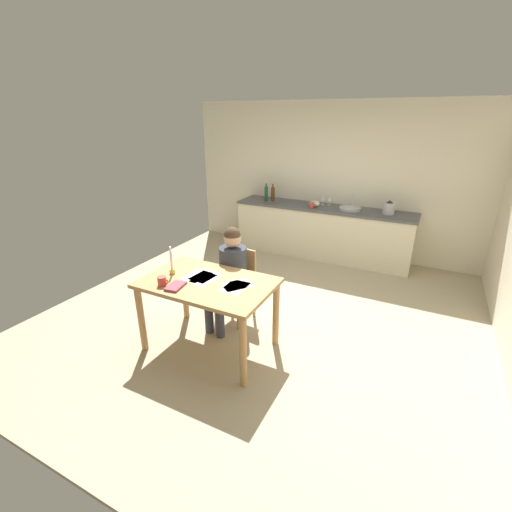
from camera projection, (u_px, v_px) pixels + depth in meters
The scene contains 22 objects.
ground_plane at pixel (267, 315), 4.45m from camera, with size 5.20×5.20×0.04m, color tan.
wall_back at pixel (331, 180), 6.11m from camera, with size 5.20×0.12×2.60m, color silver.
kitchen_counter at pixel (321, 232), 6.13m from camera, with size 3.06×0.64×0.90m.
dining_table at pixel (208, 291), 3.58m from camera, with size 1.34×0.85×0.79m.
chair_at_table at pixel (237, 281), 4.21m from camera, with size 0.44×0.44×0.88m.
person_seated at pixel (230, 271), 4.03m from camera, with size 0.36×0.61×1.19m.
coffee_mug at pixel (162, 281), 3.43m from camera, with size 0.12×0.09×0.09m.
candlestick at pixel (172, 266), 3.67m from camera, with size 0.06×0.06×0.30m.
book_magazine at pixel (176, 286), 3.40m from camera, with size 0.13×0.22×0.02m, color #944250.
paper_letter at pixel (237, 285), 3.45m from camera, with size 0.21×0.30×0.00m, color white.
paper_bill at pixel (235, 287), 3.41m from camera, with size 0.21×0.30×0.00m, color white.
paper_envelope at pixel (205, 279), 3.58m from camera, with size 0.21×0.30×0.00m, color white.
paper_receipt at pixel (197, 276), 3.65m from camera, with size 0.21×0.30×0.00m, color white.
paper_notice at pixel (204, 276), 3.64m from camera, with size 0.21×0.30×0.00m, color white.
sink_unit at pixel (350, 208), 5.77m from camera, with size 0.36×0.36×0.24m.
bottle_oil at pixel (266, 194), 6.30m from camera, with size 0.06×0.06×0.32m.
bottle_vinegar at pixel (273, 194), 6.33m from camera, with size 0.07×0.07×0.30m.
mixing_bowl at pixel (314, 204), 5.97m from camera, with size 0.19×0.19×0.09m, color white.
stovetop_kettle at pixel (389, 208), 5.48m from camera, with size 0.18×0.18×0.22m.
wine_glass_near_sink at pixel (330, 199), 6.02m from camera, with size 0.07×0.07×0.15m.
wine_glass_by_kettle at pixel (323, 198), 6.07m from camera, with size 0.07×0.07×0.15m.
teacup_on_counter at pixel (312, 205), 5.89m from camera, with size 0.12×0.08×0.09m.
Camera 1 is at (1.61, -3.49, 2.36)m, focal length 24.43 mm.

